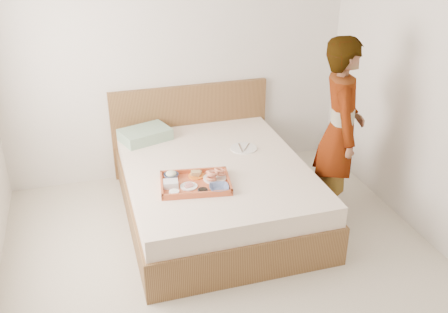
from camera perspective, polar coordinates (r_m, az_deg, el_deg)
name	(u,v)px	position (r m, az deg, el deg)	size (l,w,h in m)	color
ground	(237,287)	(3.92, 1.54, -14.62)	(3.50, 4.00, 0.01)	beige
wall_back	(176,52)	(5.05, -5.44, 11.81)	(3.50, 0.01, 2.60)	silver
bed	(216,190)	(4.56, -0.96, -3.86)	(1.65, 2.00, 0.53)	brown
headboard	(191,128)	(5.31, -3.82, 3.21)	(1.65, 0.06, 0.95)	brown
pillow	(145,134)	(4.95, -8.97, 2.50)	(0.46, 0.31, 0.11)	#88B090
tray	(195,183)	(4.10, -3.29, -3.01)	(0.56, 0.41, 0.05)	#B14C27
prawn_plate	(215,178)	(4.17, -1.04, -2.49)	(0.19, 0.19, 0.01)	white
navy_bowl_big	(219,188)	(4.00, -0.56, -3.62)	(0.16, 0.16, 0.04)	navy
sauce_dish	(203,191)	(3.97, -2.44, -3.96)	(0.08, 0.08, 0.03)	black
meat_plate	(189,186)	(4.06, -4.03, -3.41)	(0.14, 0.14, 0.01)	white
bread_plate	(196,176)	(4.22, -3.17, -2.20)	(0.14, 0.14, 0.01)	orange
salad_bowl	(171,176)	(4.20, -6.03, -2.21)	(0.12, 0.12, 0.04)	navy
plastic_tub	(171,184)	(4.07, -6.08, -3.11)	(0.12, 0.10, 0.05)	silver
cheese_round	(174,193)	(3.97, -5.70, -4.11)	(0.08, 0.08, 0.03)	white
dinner_plate	(244,148)	(4.72, 2.26, 0.94)	(0.25, 0.25, 0.01)	white
person	(340,132)	(4.45, 13.06, 2.78)	(0.61, 0.40, 1.67)	white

